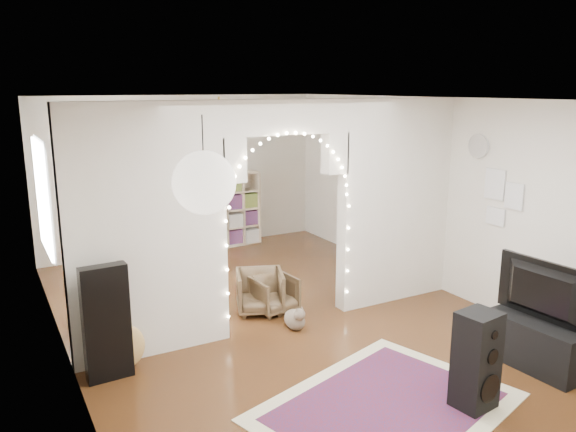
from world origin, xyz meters
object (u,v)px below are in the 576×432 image
acoustic_guitar (125,330)px  floor_speaker (476,361)px  media_console (534,344)px  dining_chair_left (260,291)px  dining_chair_right (274,294)px  bookcase (225,210)px  dining_table (145,218)px

acoustic_guitar → floor_speaker: size_ratio=1.08×
floor_speaker → media_console: (1.12, 0.25, -0.20)m
floor_speaker → dining_chair_left: bearing=96.0°
media_console → dining_chair_right: bearing=119.2°
dining_chair_left → dining_chair_right: 0.19m
bookcase → dining_chair_right: 3.24m
media_console → bookcase: size_ratio=0.75×
acoustic_guitar → dining_chair_left: size_ratio=1.64×
floor_speaker → dining_chair_left: floor_speaker is taller
acoustic_guitar → bookcase: (2.67, 3.75, 0.24)m
dining_table → dining_chair_right: (0.80, -3.15, -0.45)m
acoustic_guitar → floor_speaker: (2.58, -2.24, 0.03)m
media_console → dining_chair_left: size_ratio=1.67×
bookcase → dining_table: size_ratio=1.05×
acoustic_guitar → dining_table: size_ratio=0.77×
acoustic_guitar → dining_chair_left: acoustic_guitar is taller
dining_table → dining_chair_left: size_ratio=2.12×
floor_speaker → bookcase: (0.09, 5.99, 0.22)m
acoustic_guitar → dining_table: 3.95m
dining_chair_left → dining_chair_right: bearing=-7.2°
floor_speaker → media_console: 1.16m
dining_chair_left → acoustic_guitar: bearing=-138.9°
acoustic_guitar → bookcase: 4.61m
bookcase → dining_chair_right: size_ratio=2.59×
floor_speaker → media_console: size_ratio=0.91×
bookcase → dining_table: bearing=174.9°
floor_speaker → dining_chair_right: floor_speaker is taller
acoustic_guitar → dining_table: bearing=76.3°
floor_speaker → media_console: floor_speaker is taller
dining_table → media_console: bearing=-61.2°
dining_table → dining_chair_right: dining_table is taller
dining_chair_right → bookcase: bearing=73.7°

